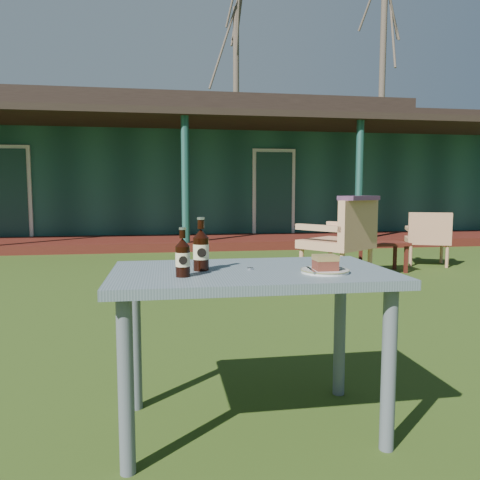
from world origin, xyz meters
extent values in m
plane|color=#334916|center=(0.00, 0.00, 0.00)|extent=(80.00, 80.00, 0.00)
cube|color=#1B4840|center=(0.00, 9.50, 1.30)|extent=(15.00, 6.00, 2.60)
cube|color=black|center=(0.00, 9.50, 2.75)|extent=(15.80, 6.80, 0.30)
cube|color=black|center=(0.00, 9.50, 3.15)|extent=(12.00, 3.50, 0.60)
cube|color=#4F1A13|center=(0.00, 5.60, 0.08)|extent=(15.00, 1.80, 0.16)
cube|color=black|center=(0.00, 5.60, 2.45)|extent=(15.40, 2.00, 0.12)
cylinder|color=#1B4840|center=(0.00, 4.80, 1.23)|extent=(0.14, 0.14, 2.45)
cylinder|color=#1B4840|center=(3.25, 4.80, 1.23)|extent=(0.14, 0.14, 2.45)
cube|color=white|center=(-3.50, 6.48, 1.00)|extent=(0.95, 0.06, 2.00)
cube|color=#193D38|center=(-3.50, 6.45, 1.00)|extent=(0.80, 0.04, 1.85)
cube|color=white|center=(2.00, 6.48, 1.00)|extent=(0.95, 0.06, 2.00)
cube|color=#193D38|center=(2.00, 6.45, 1.00)|extent=(0.80, 0.04, 1.85)
cylinder|color=brown|center=(3.00, 18.50, 4.75)|extent=(0.28, 0.28, 9.50)
cylinder|color=brown|center=(9.50, 17.00, 5.50)|extent=(0.28, 0.28, 11.00)
cube|color=slate|center=(0.00, -1.60, 0.70)|extent=(1.20, 0.70, 0.04)
cylinder|color=slate|center=(-0.52, -1.87, 0.34)|extent=(0.06, 0.06, 0.68)
cylinder|color=slate|center=(0.52, -1.87, 0.34)|extent=(0.06, 0.06, 0.68)
cylinder|color=slate|center=(-0.52, -1.33, 0.34)|extent=(0.06, 0.06, 0.68)
cylinder|color=slate|center=(0.52, -1.33, 0.34)|extent=(0.06, 0.06, 0.68)
cylinder|color=silver|center=(0.29, -1.72, 0.73)|extent=(0.20, 0.20, 0.01)
cylinder|color=olive|center=(0.29, -1.72, 0.73)|extent=(0.20, 0.20, 0.00)
cube|color=#602A1E|center=(0.29, -1.74, 0.75)|extent=(0.09, 0.08, 0.04)
cube|color=olive|center=(0.29, -1.74, 0.79)|extent=(0.09, 0.09, 0.02)
cube|color=silver|center=(0.23, -1.73, 0.74)|extent=(0.02, 0.14, 0.00)
cylinder|color=black|center=(-0.22, -1.58, 0.79)|extent=(0.07, 0.07, 0.14)
cone|color=black|center=(-0.22, -1.58, 0.88)|extent=(0.07, 0.07, 0.04)
cylinder|color=black|center=(-0.22, -1.58, 0.92)|extent=(0.03, 0.03, 0.04)
cylinder|color=silver|center=(-0.22, -1.58, 0.95)|extent=(0.03, 0.03, 0.01)
cylinder|color=beige|center=(-0.22, -1.58, 0.80)|extent=(0.07, 0.07, 0.07)
cylinder|color=black|center=(-0.22, -1.62, 0.80)|extent=(0.04, 0.00, 0.04)
cylinder|color=black|center=(-0.30, -1.72, 0.78)|extent=(0.06, 0.06, 0.12)
cone|color=black|center=(-0.30, -1.72, 0.86)|extent=(0.06, 0.06, 0.03)
cylinder|color=black|center=(-0.30, -1.72, 0.89)|extent=(0.02, 0.02, 0.03)
cylinder|color=silver|center=(-0.30, -1.72, 0.91)|extent=(0.03, 0.03, 0.01)
cylinder|color=beige|center=(-0.30, -1.72, 0.79)|extent=(0.06, 0.06, 0.06)
cylinder|color=black|center=(-0.30, -1.75, 0.79)|extent=(0.03, 0.00, 0.03)
cylinder|color=silver|center=(0.00, -1.60, 0.72)|extent=(0.03, 0.03, 0.01)
cube|color=tan|center=(1.64, 1.68, 0.45)|extent=(0.97, 0.96, 0.10)
cube|color=tan|center=(1.81, 1.44, 0.73)|extent=(0.63, 0.49, 0.47)
cube|color=tan|center=(1.88, 1.88, 0.65)|extent=(0.43, 0.55, 0.07)
cube|color=tan|center=(1.36, 1.51, 0.65)|extent=(0.43, 0.55, 0.07)
cylinder|color=tan|center=(1.72, 2.08, 0.20)|extent=(0.06, 0.06, 0.40)
cylinder|color=tan|center=(1.23, 1.73, 0.20)|extent=(0.06, 0.06, 0.40)
cylinder|color=tan|center=(2.05, 1.63, 0.20)|extent=(0.06, 0.06, 0.40)
cylinder|color=tan|center=(1.56, 1.27, 0.20)|extent=(0.06, 0.06, 0.40)
cube|color=tan|center=(3.41, 2.69, 0.36)|extent=(0.74, 0.72, 0.08)
cube|color=tan|center=(3.32, 2.47, 0.59)|extent=(0.56, 0.29, 0.38)
cube|color=tan|center=(3.65, 2.60, 0.52)|extent=(0.25, 0.49, 0.05)
cube|color=tan|center=(3.18, 2.80, 0.52)|extent=(0.25, 0.49, 0.05)
cylinder|color=tan|center=(3.72, 2.80, 0.16)|extent=(0.04, 0.04, 0.32)
cylinder|color=tan|center=(3.27, 2.99, 0.16)|extent=(0.04, 0.04, 0.32)
cylinder|color=tan|center=(3.54, 2.39, 0.16)|extent=(0.04, 0.04, 0.32)
cylinder|color=tan|center=(3.10, 2.58, 0.16)|extent=(0.04, 0.04, 0.32)
cube|color=#543151|center=(1.81, 1.44, 0.99)|extent=(0.60, 0.51, 0.05)
cube|color=#4F1A13|center=(2.50, 2.22, 0.38)|extent=(0.60, 0.40, 0.04)
cube|color=#4F1A13|center=(2.25, 2.07, 0.18)|extent=(0.04, 0.04, 0.36)
cube|color=#4F1A13|center=(2.75, 2.07, 0.18)|extent=(0.04, 0.04, 0.36)
cube|color=#4F1A13|center=(2.25, 2.37, 0.18)|extent=(0.04, 0.04, 0.36)
cube|color=#4F1A13|center=(2.75, 2.37, 0.18)|extent=(0.04, 0.04, 0.36)
camera|label=1|loc=(-0.37, -3.58, 1.06)|focal=35.00mm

